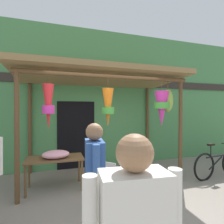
% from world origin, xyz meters
% --- Properties ---
extents(ground_plane, '(30.00, 30.00, 0.00)m').
position_xyz_m(ground_plane, '(0.00, 0.00, 0.00)').
color(ground_plane, gray).
extents(shop_facade, '(12.90, 0.29, 4.23)m').
position_xyz_m(shop_facade, '(-0.00, 2.26, 2.12)').
color(shop_facade, '#47844C').
rests_on(shop_facade, ground_plane).
extents(market_stall_canopy, '(4.12, 2.17, 2.73)m').
position_xyz_m(market_stall_canopy, '(0.17, 1.10, 2.38)').
color(market_stall_canopy, brown).
rests_on(market_stall_canopy, ground_plane).
extents(display_table, '(1.22, 0.61, 0.69)m').
position_xyz_m(display_table, '(-1.05, 0.85, 0.61)').
color(display_table, brown).
rests_on(display_table, ground_plane).
extents(flower_heap_on_table, '(0.58, 0.40, 0.17)m').
position_xyz_m(flower_heap_on_table, '(-1.02, 0.77, 0.78)').
color(flower_heap_on_table, pink).
rests_on(flower_heap_on_table, display_table).
extents(folding_chair, '(0.57, 0.57, 0.84)m').
position_xyz_m(folding_chair, '(-0.12, -0.21, 0.50)').
color(folding_chair, beige).
rests_on(folding_chair, ground_plane).
extents(wicker_basket_by_table, '(0.39, 0.39, 0.24)m').
position_xyz_m(wicker_basket_by_table, '(0.02, 1.00, 0.12)').
color(wicker_basket_by_table, olive).
rests_on(wicker_basket_by_table, ground_plane).
extents(parked_bicycle, '(1.74, 0.44, 0.92)m').
position_xyz_m(parked_bicycle, '(3.00, 0.30, 0.35)').
color(parked_bicycle, black).
rests_on(parked_bicycle, ground_plane).
extents(shopper_by_bananas, '(0.27, 0.59, 1.58)m').
position_xyz_m(shopper_by_bananas, '(-0.57, -1.11, 0.93)').
color(shopper_by_bananas, '#B23347').
rests_on(shopper_by_bananas, ground_plane).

